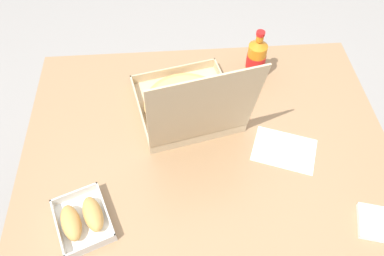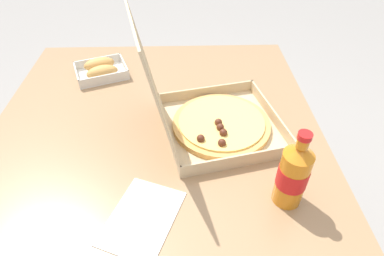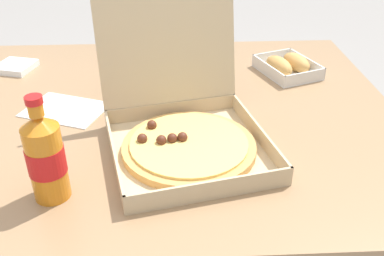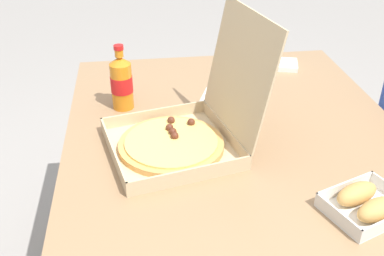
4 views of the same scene
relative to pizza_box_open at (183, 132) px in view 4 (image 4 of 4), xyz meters
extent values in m
cube|color=#997551|center=(-0.05, 0.17, -0.07)|extent=(1.28, 1.06, 0.03)
cylinder|color=#B7B7BC|center=(-0.62, -0.29, -0.44)|extent=(0.05, 0.05, 0.71)
cylinder|color=#B7B7BC|center=(-0.62, 0.63, -0.44)|extent=(0.05, 0.05, 0.71)
cylinder|color=#B2B2B7|center=(-0.32, 0.83, -0.57)|extent=(0.03, 0.03, 0.43)
cube|color=tan|center=(0.01, -0.04, -0.05)|extent=(0.42, 0.42, 0.01)
cube|color=tan|center=(0.05, -0.20, -0.03)|extent=(0.34, 0.08, 0.04)
cube|color=tan|center=(-0.16, -0.07, -0.03)|extent=(0.08, 0.34, 0.04)
cube|color=tan|center=(0.18, 0.00, -0.03)|extent=(0.08, 0.34, 0.04)
cube|color=tan|center=(-0.03, 0.13, -0.03)|extent=(0.34, 0.08, 0.04)
cube|color=tan|center=(-0.04, 0.17, 0.17)|extent=(0.36, 0.15, 0.34)
cylinder|color=tan|center=(0.01, -0.04, -0.04)|extent=(0.31, 0.31, 0.02)
cylinder|color=#EAC666|center=(0.01, -0.04, -0.02)|extent=(0.27, 0.27, 0.01)
sphere|color=#562819|center=(-0.01, -0.03, -0.02)|extent=(0.02, 0.02, 0.02)
sphere|color=#562819|center=(-0.08, 0.03, -0.02)|extent=(0.02, 0.02, 0.02)
sphere|color=#562819|center=(-0.10, -0.03, -0.02)|extent=(0.02, 0.02, 0.02)
sphere|color=#562819|center=(-0.05, -0.04, -0.02)|extent=(0.02, 0.02, 0.02)
sphere|color=#562819|center=(-0.03, -0.03, -0.02)|extent=(0.02, 0.02, 0.02)
cube|color=white|center=(0.34, 0.40, -0.05)|extent=(0.21, 0.23, 0.00)
cube|color=silver|center=(0.38, 0.32, -0.03)|extent=(0.14, 0.06, 0.03)
cube|color=silver|center=(0.28, 0.38, -0.03)|extent=(0.07, 0.18, 0.03)
ellipsoid|color=tan|center=(0.31, 0.39, -0.02)|extent=(0.09, 0.13, 0.05)
ellipsoid|color=tan|center=(0.37, 0.42, -0.02)|extent=(0.09, 0.13, 0.05)
cylinder|color=orange|center=(-0.27, -0.18, 0.03)|extent=(0.07, 0.07, 0.16)
cone|color=orange|center=(-0.27, -0.18, 0.12)|extent=(0.07, 0.07, 0.02)
cylinder|color=orange|center=(-0.27, -0.18, 0.15)|extent=(0.03, 0.03, 0.02)
cylinder|color=red|center=(-0.27, -0.18, 0.17)|extent=(0.03, 0.03, 0.01)
cylinder|color=red|center=(-0.27, -0.18, 0.04)|extent=(0.07, 0.07, 0.06)
cube|color=white|center=(-0.32, 0.19, -0.05)|extent=(0.25, 0.22, 0.00)
cube|color=white|center=(-0.54, 0.47, -0.04)|extent=(0.14, 0.14, 0.02)
camera|label=1|loc=(0.05, 0.89, 1.03)|focal=35.07mm
camera|label=2|loc=(-0.77, 0.08, 0.62)|focal=30.11mm
camera|label=3|loc=(-0.03, -0.88, 0.52)|focal=40.86mm
camera|label=4|loc=(1.13, -0.12, 0.69)|focal=42.65mm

